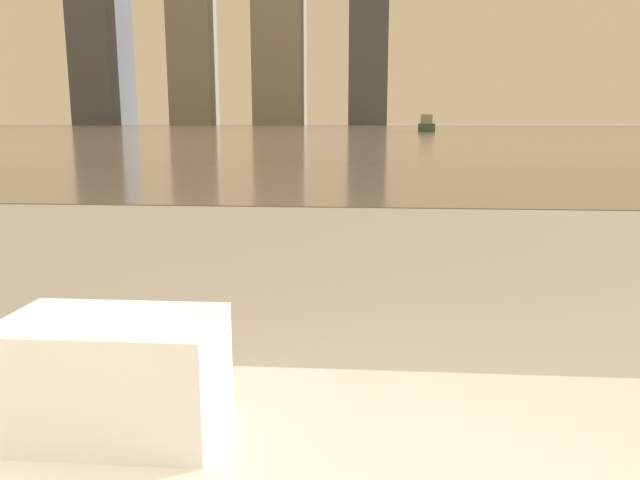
# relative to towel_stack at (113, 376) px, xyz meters

# --- Properties ---
(towel_stack) EXTENTS (0.29, 0.17, 0.16)m
(towel_stack) POSITION_rel_towel_stack_xyz_m (0.00, 0.00, 0.00)
(towel_stack) COLOR white
(towel_stack) RESTS_ON bathtub
(harbor_water) EXTENTS (180.00, 110.00, 0.01)m
(harbor_water) POSITION_rel_towel_stack_xyz_m (0.17, 61.24, -0.64)
(harbor_water) COLOR gray
(harbor_water) RESTS_ON ground_plane
(harbor_boat_1) EXTENTS (1.50, 3.81, 1.40)m
(harbor_boat_1) POSITION_rel_towel_stack_xyz_m (5.01, 52.49, -0.14)
(harbor_boat_1) COLOR #335647
(harbor_boat_1) RESTS_ON harbor_water
(skyline_tower_2) EXTENTS (8.84, 10.43, 29.08)m
(skyline_tower_2) POSITION_rel_towel_stack_xyz_m (-16.41, 117.24, 13.90)
(skyline_tower_2) COLOR gray
(skyline_tower_2) RESTS_ON ground_plane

